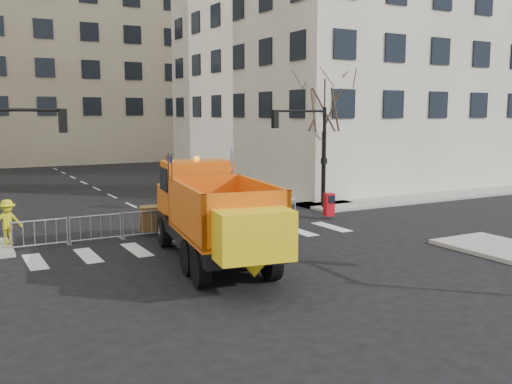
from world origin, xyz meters
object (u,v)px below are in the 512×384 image
cop_a (196,214)px  worker (8,222)px  plow_truck (214,212)px  newspaper_box (329,204)px  cop_b (176,215)px  cop_c (171,216)px

cop_a → worker: size_ratio=1.00×
plow_truck → cop_a: plow_truck is taller
plow_truck → newspaper_box: (8.39, 4.92, -1.08)m
cop_b → worker: cop_b is taller
cop_b → newspaper_box: (8.14, 0.66, -0.27)m
cop_c → newspaper_box: size_ratio=1.62×
cop_a → cop_c: (-1.13, 0.00, 0.04)m
plow_truck → cop_c: size_ratio=5.97×
plow_truck → cop_a: (1.33, 4.67, -0.93)m
cop_a → cop_b: 1.16m
cop_b → newspaper_box: size_ratio=1.76×
newspaper_box → plow_truck: bearing=-139.6°
cop_b → worker: (-6.14, 1.53, 0.04)m
cop_a → cop_c: cop_c is taller
cop_c → worker: size_ratio=1.04×
worker → plow_truck: bearing=-58.7°
plow_truck → cop_a: 4.94m
cop_c → newspaper_box: cop_c is taller
worker → cop_a: bearing=-23.1°
cop_b → worker: size_ratio=1.13×
plow_truck → worker: plow_truck is taller
newspaper_box → cop_a: bearing=-167.9°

